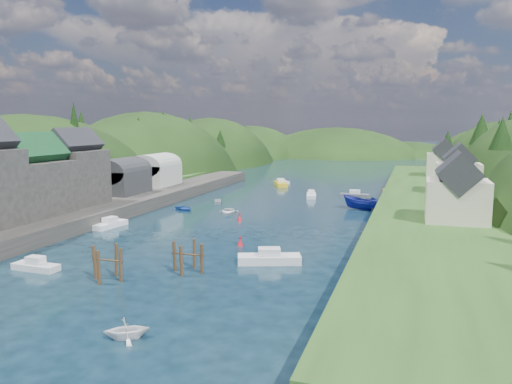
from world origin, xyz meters
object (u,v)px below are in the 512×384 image
(channel_buoy_near, at_px, (240,242))
(channel_buoy_far, at_px, (240,218))
(piling_cluster_far, at_px, (188,260))
(piling_cluster_near, at_px, (108,266))

(channel_buoy_near, distance_m, channel_buoy_far, 14.75)
(piling_cluster_far, distance_m, channel_buoy_near, 11.15)
(piling_cluster_near, distance_m, piling_cluster_far, 7.34)
(piling_cluster_near, bearing_deg, piling_cluster_far, 37.16)
(piling_cluster_near, relative_size, piling_cluster_far, 1.06)
(channel_buoy_near, height_order, channel_buoy_far, same)
(channel_buoy_far, bearing_deg, piling_cluster_near, -94.20)
(piling_cluster_near, distance_m, channel_buoy_far, 29.44)
(piling_cluster_far, xyz_separation_m, channel_buoy_far, (-3.70, 24.91, -0.70))
(piling_cluster_far, bearing_deg, channel_buoy_far, 98.44)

